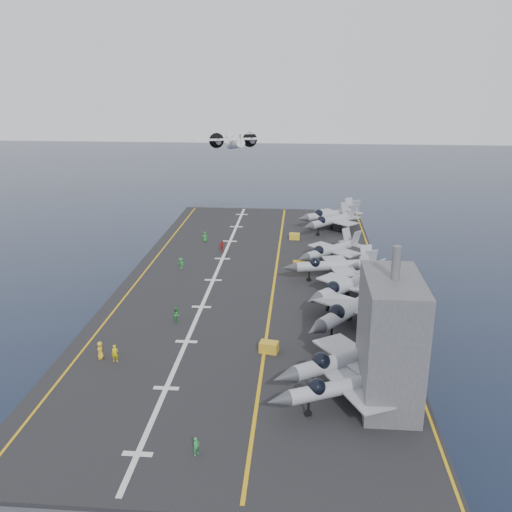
# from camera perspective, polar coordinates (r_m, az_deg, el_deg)

# --- Properties ---
(ground) EXTENTS (500.00, 500.00, 0.00)m
(ground) POSITION_cam_1_polar(r_m,az_deg,el_deg) (87.57, -0.21, -8.93)
(ground) COLOR #142135
(ground) RESTS_ON ground
(hull) EXTENTS (36.00, 90.00, 10.00)m
(hull) POSITION_cam_1_polar(r_m,az_deg,el_deg) (85.41, -0.22, -5.94)
(hull) COLOR #56595E
(hull) RESTS_ON ground
(flight_deck) EXTENTS (38.00, 92.00, 0.40)m
(flight_deck) POSITION_cam_1_polar(r_m,az_deg,el_deg) (83.42, -0.22, -2.68)
(flight_deck) COLOR black
(flight_deck) RESTS_ON hull
(foul_line) EXTENTS (0.35, 90.00, 0.02)m
(foul_line) POSITION_cam_1_polar(r_m,az_deg,el_deg) (83.16, 1.84, -2.60)
(foul_line) COLOR gold
(foul_line) RESTS_ON flight_deck
(landing_centerline) EXTENTS (0.50, 90.00, 0.02)m
(landing_centerline) POSITION_cam_1_polar(r_m,az_deg,el_deg) (84.04, -4.31, -2.42)
(landing_centerline) COLOR silver
(landing_centerline) RESTS_ON flight_deck
(deck_edge_port) EXTENTS (0.25, 90.00, 0.02)m
(deck_edge_port) POSITION_cam_1_polar(r_m,az_deg,el_deg) (86.38, -11.54, -2.17)
(deck_edge_port) COLOR gold
(deck_edge_port) RESTS_ON flight_deck
(deck_edge_stbd) EXTENTS (0.25, 90.00, 0.02)m
(deck_edge_stbd) POSITION_cam_1_polar(r_m,az_deg,el_deg) (83.92, 12.48, -2.84)
(deck_edge_stbd) COLOR gold
(deck_edge_stbd) RESTS_ON flight_deck
(island_superstructure) EXTENTS (5.00, 10.00, 15.00)m
(island_superstructure) POSITION_cam_1_polar(r_m,az_deg,el_deg) (53.16, 13.36, -6.78)
(island_superstructure) COLOR #56595E
(island_superstructure) RESTS_ON flight_deck
(fighter_jet_0) EXTENTS (16.23, 14.05, 4.74)m
(fighter_jet_0) POSITION_cam_1_polar(r_m,az_deg,el_deg) (53.40, 9.08, -12.59)
(fighter_jet_0) COLOR gray
(fighter_jet_0) RESTS_ON flight_deck
(fighter_jet_1) EXTENTS (18.28, 16.84, 5.28)m
(fighter_jet_1) POSITION_cam_1_polar(r_m,az_deg,el_deg) (57.46, 9.31, -9.94)
(fighter_jet_1) COLOR #8F959C
(fighter_jet_1) RESTS_ON flight_deck
(fighter_jet_2) EXTENTS (18.05, 19.27, 5.57)m
(fighter_jet_2) POSITION_cam_1_polar(r_m,az_deg,el_deg) (68.65, 9.68, -4.99)
(fighter_jet_2) COLOR #A1A9B3
(fighter_jet_2) RESTS_ON flight_deck
(fighter_jet_3) EXTENTS (16.86, 17.30, 5.04)m
(fighter_jet_3) POSITION_cam_1_polar(r_m,az_deg,el_deg) (76.19, 9.22, -2.81)
(fighter_jet_3) COLOR #8D939C
(fighter_jet_3) RESTS_ON flight_deck
(fighter_jet_4) EXTENTS (15.51, 12.02, 4.80)m
(fighter_jet_4) POSITION_cam_1_polar(r_m,az_deg,el_deg) (83.93, 7.92, -0.84)
(fighter_jet_4) COLOR #A2ADB3
(fighter_jet_4) RESTS_ON flight_deck
(fighter_jet_5) EXTENTS (15.71, 15.81, 4.64)m
(fighter_jet_5) POSITION_cam_1_polar(r_m,az_deg,el_deg) (91.33, 7.56, 0.70)
(fighter_jet_5) COLOR #8E969E
(fighter_jet_5) RESTS_ON flight_deck
(fighter_jet_7) EXTENTS (16.17, 16.42, 4.81)m
(fighter_jet_7) POSITION_cam_1_polar(r_m,az_deg,el_deg) (109.08, 7.60, 3.62)
(fighter_jet_7) COLOR #9EA7B0
(fighter_jet_7) RESTS_ON flight_deck
(fighter_jet_8) EXTENTS (16.81, 15.45, 4.86)m
(fighter_jet_8) POSITION_cam_1_polar(r_m,az_deg,el_deg) (113.62, 7.57, 4.22)
(fighter_jet_8) COLOR #9299A3
(fighter_jet_8) RESTS_ON flight_deck
(tow_cart_a) EXTENTS (2.19, 1.64, 1.19)m
(tow_cart_a) POSITION_cam_1_polar(r_m,az_deg,el_deg) (63.09, 1.30, -9.09)
(tow_cart_a) COLOR gold
(tow_cart_a) RESTS_ON flight_deck
(tow_cart_b) EXTENTS (2.47, 1.86, 1.34)m
(tow_cart_b) POSITION_cam_1_polar(r_m,az_deg,el_deg) (88.29, 4.48, -0.94)
(tow_cart_b) COLOR #C7920A
(tow_cart_b) RESTS_ON flight_deck
(tow_cart_c) EXTENTS (1.93, 1.32, 1.11)m
(tow_cart_c) POSITION_cam_1_polar(r_m,az_deg,el_deg) (104.04, 3.88, 1.97)
(tow_cart_c) COLOR gold
(tow_cart_c) RESTS_ON flight_deck
(crew_0) EXTENTS (1.06, 1.34, 1.95)m
(crew_0) POSITION_cam_1_polar(r_m,az_deg,el_deg) (63.78, -15.31, -9.08)
(crew_0) COLOR yellow
(crew_0) RESTS_ON flight_deck
(crew_1) EXTENTS (1.23, 0.89, 1.91)m
(crew_1) POSITION_cam_1_polar(r_m,az_deg,el_deg) (62.77, -13.92, -9.44)
(crew_1) COLOR yellow
(crew_1) RESTS_ON flight_deck
(crew_2) EXTENTS (0.79, 1.16, 1.90)m
(crew_2) POSITION_cam_1_polar(r_m,az_deg,el_deg) (70.70, -7.92, -5.82)
(crew_2) COLOR green
(crew_2) RESTS_ON flight_deck
(crew_3) EXTENTS (1.26, 1.18, 1.75)m
(crew_3) POSITION_cam_1_polar(r_m,az_deg,el_deg) (89.09, -7.52, -0.73)
(crew_3) COLOR green
(crew_3) RESTS_ON flight_deck
(crew_4) EXTENTS (1.42, 1.28, 1.98)m
(crew_4) POSITION_cam_1_polar(r_m,az_deg,el_deg) (96.55, -3.44, 0.96)
(crew_4) COLOR red
(crew_4) RESTS_ON flight_deck
(crew_5) EXTENTS (1.12, 0.76, 1.82)m
(crew_5) POSITION_cam_1_polar(r_m,az_deg,el_deg) (102.71, -5.14, 1.93)
(crew_5) COLOR #268C33
(crew_5) RESTS_ON flight_deck
(crew_6) EXTENTS (1.06, 1.15, 1.59)m
(crew_6) POSITION_cam_1_polar(r_m,az_deg,el_deg) (48.25, -5.99, -18.41)
(crew_6) COLOR green
(crew_6) RESTS_ON flight_deck
(transport_plane) EXTENTS (23.44, 19.38, 4.76)m
(transport_plane) POSITION_cam_1_polar(r_m,az_deg,el_deg) (138.93, -2.10, 11.11)
(transport_plane) COLOR silver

